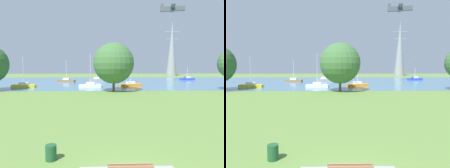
% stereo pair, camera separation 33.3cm
% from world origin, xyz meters
% --- Properties ---
extents(ground_plane, '(160.00, 160.00, 0.00)m').
position_xyz_m(ground_plane, '(0.00, 22.00, 0.00)').
color(ground_plane, olive).
extents(litter_bin, '(0.56, 0.56, 0.80)m').
position_xyz_m(litter_bin, '(-3.77, 2.55, 0.40)').
color(litter_bin, '#1E512D').
rests_on(litter_bin, ground).
extents(water_surface, '(140.00, 40.00, 0.02)m').
position_xyz_m(water_surface, '(0.00, 50.00, 0.01)').
color(water_surface, teal).
rests_on(water_surface, ground).
extents(sailboat_white, '(4.93, 2.00, 7.20)m').
position_xyz_m(sailboat_white, '(-4.23, 36.10, 0.47)').
color(sailboat_white, white).
rests_on(sailboat_white, water_surface).
extents(sailboat_brown, '(4.98, 2.28, 6.09)m').
position_xyz_m(sailboat_brown, '(-11.99, 50.12, 0.45)').
color(sailboat_brown, brown).
rests_on(sailboat_brown, water_surface).
extents(sailboat_gray, '(4.94, 2.05, 6.76)m').
position_xyz_m(sailboat_gray, '(-3.63, 53.54, 0.46)').
color(sailboat_gray, gray).
rests_on(sailboat_gray, water_surface).
extents(sailboat_orange, '(5.02, 2.70, 6.29)m').
position_xyz_m(sailboat_orange, '(4.56, 37.50, 0.45)').
color(sailboat_orange, orange).
rests_on(sailboat_orange, water_surface).
extents(sailboat_blue, '(5.03, 2.79, 7.03)m').
position_xyz_m(sailboat_blue, '(24.78, 56.23, 0.46)').
color(sailboat_blue, blue).
rests_on(sailboat_blue, water_surface).
extents(sailboat_yellow, '(4.89, 1.84, 6.54)m').
position_xyz_m(sailboat_yellow, '(-18.41, 36.30, 0.46)').
color(sailboat_yellow, yellow).
rests_on(sailboat_yellow, water_surface).
extents(tree_east_near, '(7.39, 7.39, 8.82)m').
position_xyz_m(tree_east_near, '(0.47, 29.50, 5.12)').
color(tree_east_near, brown).
rests_on(tree_east_near, ground).
extents(electricity_pylon, '(6.40, 4.40, 23.47)m').
position_xyz_m(electricity_pylon, '(27.49, 80.66, 11.75)').
color(electricity_pylon, gray).
rests_on(electricity_pylon, ground).
extents(light_aircraft, '(6.47, 8.41, 2.10)m').
position_xyz_m(light_aircraft, '(16.92, 48.42, 19.75)').
color(light_aircraft, '#4C5156').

